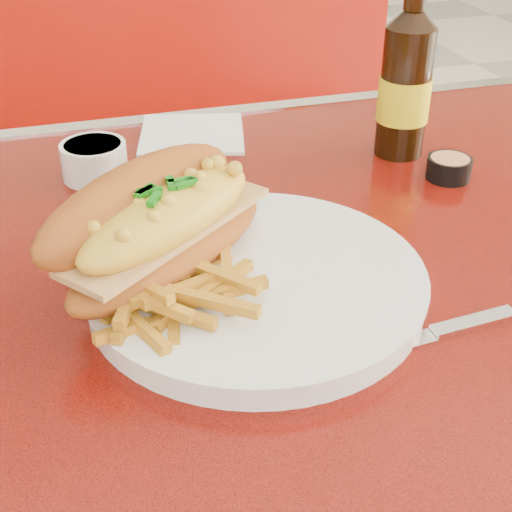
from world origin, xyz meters
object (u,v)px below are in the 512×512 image
object	(u,v)px
booth_bench_far	(153,256)
sauce_cup_right	(449,167)
dinner_plate	(256,282)
diner_table	(255,386)
gravy_ramekin	(94,159)
knife	(423,337)
beer_bottle	(406,80)
fork	(322,246)
mac_hoagie	(159,222)

from	to	relation	value
booth_bench_far	sauce_cup_right	distance (m)	0.90
booth_bench_far	dinner_plate	size ratio (longest dim) A/B	3.05
diner_table	sauce_cup_right	bearing A→B (deg)	22.37
gravy_ramekin	knife	xyz separation A→B (m)	(0.23, -0.39, -0.02)
knife	gravy_ramekin	bearing A→B (deg)	115.77
beer_bottle	sauce_cup_right	bearing A→B (deg)	-74.20
fork	knife	xyz separation A→B (m)	(0.04, -0.13, -0.02)
booth_bench_far	knife	distance (m)	1.08
diner_table	gravy_ramekin	xyz separation A→B (m)	(-0.13, 0.23, 0.18)
gravy_ramekin	beer_bottle	bearing A→B (deg)	-5.67
fork	knife	world-z (taller)	fork
diner_table	dinner_plate	world-z (taller)	dinner_plate
sauce_cup_right	knife	world-z (taller)	sauce_cup_right
knife	sauce_cup_right	bearing A→B (deg)	52.36
diner_table	fork	world-z (taller)	fork
fork	gravy_ramekin	distance (m)	0.32
mac_hoagie	knife	distance (m)	0.25
diner_table	knife	bearing A→B (deg)	-57.10
mac_hoagie	knife	world-z (taller)	mac_hoagie
mac_hoagie	sauce_cup_right	bearing A→B (deg)	-19.09
dinner_plate	mac_hoagie	bearing A→B (deg)	154.25
gravy_ramekin	beer_bottle	distance (m)	0.39
mac_hoagie	knife	bearing A→B (deg)	-74.54
fork	gravy_ramekin	size ratio (longest dim) A/B	2.14
mac_hoagie	sauce_cup_right	world-z (taller)	mac_hoagie
diner_table	sauce_cup_right	size ratio (longest dim) A/B	21.26
dinner_plate	mac_hoagie	distance (m)	0.10
fork	mac_hoagie	bearing A→B (deg)	92.51
dinner_plate	fork	world-z (taller)	same
mac_hoagie	gravy_ramekin	distance (m)	0.25
fork	knife	distance (m)	0.14
gravy_ramekin	sauce_cup_right	world-z (taller)	gravy_ramekin
beer_bottle	mac_hoagie	bearing A→B (deg)	-148.37
mac_hoagie	fork	distance (m)	0.16
mac_hoagie	fork	bearing A→B (deg)	-42.40
booth_bench_far	gravy_ramekin	xyz separation A→B (m)	(-0.13, -0.58, 0.51)
diner_table	fork	bearing A→B (deg)	-22.23
dinner_plate	mac_hoagie	world-z (taller)	mac_hoagie
beer_bottle	diner_table	bearing A→B (deg)	-141.66
diner_table	gravy_ramekin	distance (m)	0.32
fork	beer_bottle	size ratio (longest dim) A/B	0.66
diner_table	knife	size ratio (longest dim) A/B	5.59
diner_table	gravy_ramekin	world-z (taller)	gravy_ramekin
dinner_plate	beer_bottle	xyz separation A→B (m)	(0.26, 0.25, 0.08)
booth_bench_far	dinner_plate	world-z (taller)	booth_bench_far
mac_hoagie	diner_table	bearing A→B (deg)	-30.09
dinner_plate	sauce_cup_right	world-z (taller)	sauce_cup_right
knife	booth_bench_far	bearing A→B (deg)	91.28
gravy_ramekin	booth_bench_far	bearing A→B (deg)	77.44
mac_hoagie	knife	xyz separation A→B (m)	(0.19, -0.14, -0.06)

